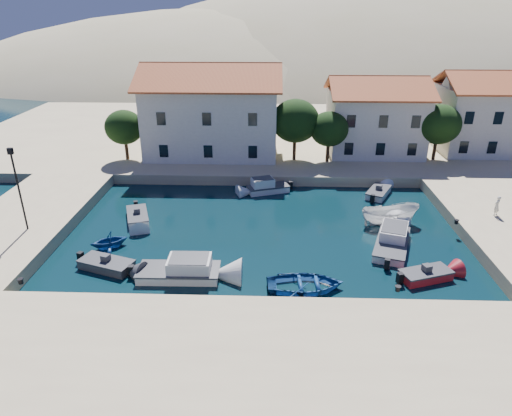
# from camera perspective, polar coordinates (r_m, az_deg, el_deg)

# --- Properties ---
(ground) EXTENTS (400.00, 400.00, 0.00)m
(ground) POSITION_cam_1_polar(r_m,az_deg,el_deg) (27.10, 0.47, -12.70)
(ground) COLOR black
(ground) RESTS_ON ground
(quay_south) EXTENTS (52.00, 12.00, 1.00)m
(quay_south) POSITION_cam_1_polar(r_m,az_deg,el_deg) (22.22, 0.02, -20.92)
(quay_south) COLOR tan
(quay_south) RESTS_ON ground
(quay_west) EXTENTS (8.00, 20.00, 1.00)m
(quay_west) POSITION_cam_1_polar(r_m,az_deg,el_deg) (40.44, -27.12, -1.66)
(quay_west) COLOR tan
(quay_west) RESTS_ON ground
(quay_north) EXTENTS (80.00, 36.00, 1.00)m
(quay_north) POSITION_cam_1_polar(r_m,az_deg,el_deg) (61.78, 3.33, 9.21)
(quay_north) COLOR tan
(quay_north) RESTS_ON ground
(hills) EXTENTS (254.00, 176.00, 99.00)m
(hills) POSITION_cam_1_polar(r_m,az_deg,el_deg) (151.98, 9.64, 8.51)
(hills) COLOR tan
(hills) RESTS_ON ground
(building_left) EXTENTS (14.70, 9.45, 9.70)m
(building_left) POSITION_cam_1_polar(r_m,az_deg,el_deg) (51.20, -5.51, 12.30)
(building_left) COLOR beige
(building_left) RESTS_ON quay_north
(building_mid) EXTENTS (10.50, 8.40, 8.30)m
(building_mid) POSITION_cam_1_polar(r_m,az_deg,el_deg) (53.16, 14.70, 11.29)
(building_mid) COLOR beige
(building_mid) RESTS_ON quay_north
(building_right) EXTENTS (9.45, 8.40, 8.80)m
(building_right) POSITION_cam_1_polar(r_m,az_deg,el_deg) (57.80, 26.41, 10.84)
(building_right) COLOR beige
(building_right) RESTS_ON quay_north
(trees) EXTENTS (37.30, 5.30, 6.45)m
(trees) POSITION_cam_1_polar(r_m,az_deg,el_deg) (48.70, 6.74, 10.32)
(trees) COLOR #382314
(trees) RESTS_ON quay_north
(lamppost) EXTENTS (0.35, 0.25, 6.22)m
(lamppost) POSITION_cam_1_polar(r_m,az_deg,el_deg) (36.61, -27.69, 2.94)
(lamppost) COLOR black
(lamppost) RESTS_ON quay_west
(bollards) EXTENTS (29.36, 9.56, 0.30)m
(bollards) POSITION_cam_1_polar(r_m,az_deg,el_deg) (29.77, 6.11, -6.51)
(bollards) COLOR black
(bollards) RESTS_ON ground
(motorboat_grey_sw) EXTENTS (3.99, 2.74, 1.25)m
(motorboat_grey_sw) POSITION_cam_1_polar(r_m,az_deg,el_deg) (32.38, -18.17, -6.75)
(motorboat_grey_sw) COLOR #36373C
(motorboat_grey_sw) RESTS_ON ground
(cabin_cruiser_south) EXTENTS (5.32, 2.33, 1.60)m
(cabin_cruiser_south) POSITION_cam_1_polar(r_m,az_deg,el_deg) (30.22, -9.64, -7.73)
(cabin_cruiser_south) COLOR silver
(cabin_cruiser_south) RESTS_ON ground
(rowboat_south) EXTENTS (4.99, 3.71, 0.99)m
(rowboat_south) POSITION_cam_1_polar(r_m,az_deg,el_deg) (29.08, 6.14, -10.00)
(rowboat_south) COLOR navy
(rowboat_south) RESTS_ON ground
(motorboat_red_se) EXTENTS (3.60, 2.49, 1.25)m
(motorboat_red_se) POSITION_cam_1_polar(r_m,az_deg,el_deg) (31.64, 20.44, -7.87)
(motorboat_red_se) COLOR maroon
(motorboat_red_se) RESTS_ON ground
(cabin_cruiser_east) EXTENTS (3.82, 5.81, 1.60)m
(cabin_cruiser_east) POSITION_cam_1_polar(r_m,az_deg,el_deg) (34.60, 16.64, -4.14)
(cabin_cruiser_east) COLOR silver
(cabin_cruiser_east) RESTS_ON ground
(boat_east) EXTENTS (4.96, 2.52, 1.83)m
(boat_east) POSITION_cam_1_polar(r_m,az_deg,el_deg) (38.46, 16.25, -1.95)
(boat_east) COLOR silver
(boat_east) RESTS_ON ground
(motorboat_white_ne) EXTENTS (2.97, 3.75, 1.25)m
(motorboat_white_ne) POSITION_cam_1_polar(r_m,az_deg,el_deg) (43.87, 15.05, 1.87)
(motorboat_white_ne) COLOR silver
(motorboat_white_ne) RESTS_ON ground
(rowboat_west) EXTENTS (3.39, 3.24, 1.38)m
(rowboat_west) POSITION_cam_1_polar(r_m,az_deg,el_deg) (35.20, -17.78, -4.66)
(rowboat_west) COLOR navy
(rowboat_west) RESTS_ON ground
(motorboat_white_west) EXTENTS (2.69, 3.96, 1.25)m
(motorboat_white_west) POSITION_cam_1_polar(r_m,az_deg,el_deg) (38.80, -14.59, -1.04)
(motorboat_white_west) COLOR silver
(motorboat_white_west) RESTS_ON ground
(cabin_cruiser_north) EXTENTS (4.20, 2.84, 1.60)m
(cabin_cruiser_north) POSITION_cam_1_polar(r_m,az_deg,el_deg) (43.17, 1.52, 2.61)
(cabin_cruiser_north) COLOR silver
(cabin_cruiser_north) RESTS_ON ground
(pedestrian) EXTENTS (0.70, 0.66, 1.61)m
(pedestrian) POSITION_cam_1_polar(r_m,az_deg,el_deg) (40.50, 27.89, 0.24)
(pedestrian) COLOR silver
(pedestrian) RESTS_ON quay_east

